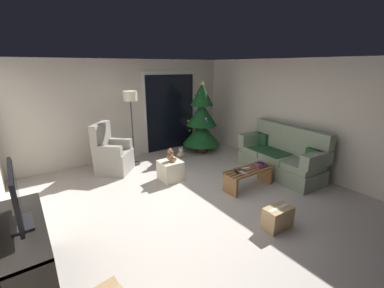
% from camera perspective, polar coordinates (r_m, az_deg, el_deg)
% --- Properties ---
extents(ground_plane, '(7.00, 7.00, 0.00)m').
position_cam_1_polar(ground_plane, '(4.65, 0.89, -13.05)').
color(ground_plane, '#BCB2A8').
extents(wall_back, '(5.72, 0.12, 2.50)m').
position_cam_1_polar(wall_back, '(6.83, -14.32, 7.49)').
color(wall_back, beige).
rests_on(wall_back, ground).
extents(wall_right, '(0.12, 6.00, 2.50)m').
position_cam_1_polar(wall_right, '(6.24, 22.95, 5.78)').
color(wall_right, beige).
rests_on(wall_right, ground).
extents(patio_door_frame, '(1.60, 0.02, 2.20)m').
position_cam_1_polar(patio_door_frame, '(7.31, -4.85, 7.39)').
color(patio_door_frame, silver).
rests_on(patio_door_frame, ground).
extents(patio_door_glass, '(1.50, 0.02, 2.10)m').
position_cam_1_polar(patio_door_glass, '(7.30, -4.77, 6.98)').
color(patio_door_glass, black).
rests_on(patio_door_glass, ground).
extents(couch, '(0.91, 1.99, 1.08)m').
position_cam_1_polar(couch, '(6.00, 19.41, -2.71)').
color(couch, gray).
rests_on(couch, ground).
extents(coffee_table, '(1.10, 0.40, 0.40)m').
position_cam_1_polar(coffee_table, '(5.19, 12.63, -6.85)').
color(coffee_table, olive).
rests_on(coffee_table, ground).
extents(remote_graphite, '(0.12, 0.15, 0.02)m').
position_cam_1_polar(remote_graphite, '(5.05, 11.20, -5.65)').
color(remote_graphite, '#333338').
rests_on(remote_graphite, coffee_table).
extents(remote_silver, '(0.06, 0.16, 0.02)m').
position_cam_1_polar(remote_silver, '(4.91, 11.46, -6.35)').
color(remote_silver, '#ADADB2').
rests_on(remote_silver, coffee_table).
extents(remote_black, '(0.10, 0.16, 0.02)m').
position_cam_1_polar(remote_black, '(4.94, 9.89, -6.09)').
color(remote_black, black).
rests_on(remote_black, coffee_table).
extents(remote_white, '(0.16, 0.08, 0.02)m').
position_cam_1_polar(remote_white, '(5.13, 12.05, -5.34)').
color(remote_white, silver).
rests_on(remote_white, coffee_table).
extents(book_stack, '(0.25, 0.21, 0.07)m').
position_cam_1_polar(book_stack, '(5.31, 15.16, -4.52)').
color(book_stack, '#A32D28').
rests_on(book_stack, coffee_table).
extents(cell_phone, '(0.10, 0.16, 0.01)m').
position_cam_1_polar(cell_phone, '(5.29, 15.21, -4.14)').
color(cell_phone, black).
rests_on(cell_phone, book_stack).
extents(christmas_tree, '(1.05, 1.05, 1.97)m').
position_cam_1_polar(christmas_tree, '(7.04, 2.16, 5.20)').
color(christmas_tree, '#4C1E19').
rests_on(christmas_tree, ground).
extents(armchair, '(0.97, 0.97, 1.13)m').
position_cam_1_polar(armchair, '(6.04, -17.53, -2.36)').
color(armchair, gray).
rests_on(armchair, ground).
extents(floor_lamp, '(0.32, 0.32, 1.78)m').
position_cam_1_polar(floor_lamp, '(6.11, -13.61, 8.87)').
color(floor_lamp, '#2D2D30').
rests_on(floor_lamp, ground).
extents(media_shelf, '(0.40, 1.40, 0.80)m').
position_cam_1_polar(media_shelf, '(3.39, -33.08, -21.49)').
color(media_shelf, black).
rests_on(media_shelf, ground).
extents(television, '(0.21, 0.84, 0.61)m').
position_cam_1_polar(television, '(3.07, -34.72, -9.79)').
color(television, black).
rests_on(television, media_shelf).
extents(ottoman, '(0.44, 0.44, 0.42)m').
position_cam_1_polar(ottoman, '(5.43, -4.84, -5.94)').
color(ottoman, beige).
rests_on(ottoman, ground).
extents(teddy_bear_chestnut, '(0.21, 0.22, 0.29)m').
position_cam_1_polar(teddy_bear_chestnut, '(5.31, -4.82, -2.66)').
color(teddy_bear_chestnut, brown).
rests_on(teddy_bear_chestnut, ottoman).
extents(teddy_bear_cream_by_tree, '(0.20, 0.20, 0.29)m').
position_cam_1_polar(teddy_bear_cream_by_tree, '(6.72, -2.52, -2.09)').
color(teddy_bear_cream_by_tree, beige).
rests_on(teddy_bear_cream_by_tree, ground).
extents(cardboard_box_taped_mid_floor, '(0.45, 0.27, 0.34)m').
position_cam_1_polar(cardboard_box_taped_mid_floor, '(4.16, 18.67, -15.38)').
color(cardboard_box_taped_mid_floor, tan).
rests_on(cardboard_box_taped_mid_floor, ground).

